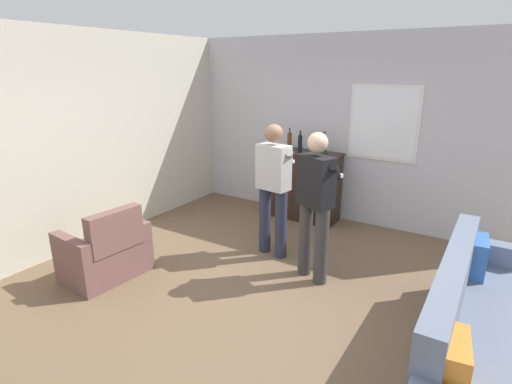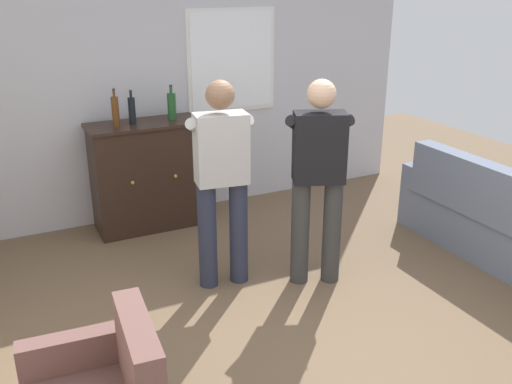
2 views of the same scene
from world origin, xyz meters
name	(u,v)px [view 2 (image 2 of 2)]	position (x,y,z in m)	size (l,w,h in m)	color
ground	(313,329)	(0.00, 0.00, 0.00)	(10.40, 10.40, 0.00)	brown
wall_back_with_window	(184,78)	(0.02, 2.66, 1.40)	(5.20, 0.15, 2.80)	silver
sideboard_cabinet	(148,176)	(-0.53, 2.30, 0.54)	(1.09, 0.49, 1.08)	black
bottle_wine_green	(115,111)	(-0.80, 2.26, 1.22)	(0.07, 0.07, 0.36)	#593314
bottle_liquor_amber	(132,110)	(-0.63, 2.30, 1.21)	(0.07, 0.07, 0.32)	black
bottle_spirits_clear	(172,106)	(-0.24, 2.30, 1.21)	(0.08, 0.08, 0.34)	#1E4C23
person_standing_left	(222,175)	(-0.31, 0.92, 0.94)	(0.55, 0.50, 1.68)	#282D42
person_standing_right	(318,174)	(0.39, 0.62, 0.94)	(0.51, 0.52, 1.68)	#383838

